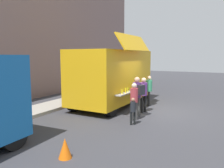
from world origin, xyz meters
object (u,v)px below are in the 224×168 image
(food_truck_main, at_px, (113,76))
(customer_rear_waiting, at_px, (134,98))
(customer_extra_browsing, at_px, (149,88))
(child_near_queue, at_px, (133,109))
(customer_mid_with_backpack, at_px, (138,92))
(trash_bin, at_px, (110,86))
(traffic_cone_orange, at_px, (65,148))
(customer_front_ordering, at_px, (143,92))

(food_truck_main, bearing_deg, customer_rear_waiting, -134.64)
(food_truck_main, xyz_separation_m, customer_extra_browsing, (0.78, -1.83, -0.66))
(child_near_queue, bearing_deg, customer_rear_waiting, -22.01)
(customer_mid_with_backpack, relative_size, customer_rear_waiting, 1.12)
(trash_bin, distance_m, customer_extra_browsing, 5.29)
(customer_extra_browsing, relative_size, child_near_queue, 1.52)
(traffic_cone_orange, relative_size, child_near_queue, 0.51)
(traffic_cone_orange, height_order, customer_front_ordering, customer_front_ordering)
(customer_rear_waiting, bearing_deg, food_truck_main, -9.22)
(customer_mid_with_backpack, bearing_deg, traffic_cone_orange, 114.20)
(customer_mid_with_backpack, xyz_separation_m, customer_rear_waiting, (-0.64, -0.10, -0.14))
(trash_bin, bearing_deg, customer_rear_waiting, -144.16)
(customer_mid_with_backpack, xyz_separation_m, child_near_queue, (-1.25, -0.30, -0.45))
(customer_front_ordering, xyz_separation_m, customer_extra_browsing, (1.49, 0.22, -0.01))
(trash_bin, bearing_deg, customer_extra_browsing, -127.98)
(food_truck_main, height_order, trash_bin, food_truck_main)
(customer_rear_waiting, bearing_deg, child_near_queue, 144.64)
(food_truck_main, relative_size, customer_rear_waiting, 3.50)
(customer_rear_waiting, relative_size, child_near_queue, 1.47)
(traffic_cone_orange, bearing_deg, customer_extra_browsing, 0.57)
(traffic_cone_orange, xyz_separation_m, child_near_queue, (3.56, -0.47, 0.38))
(traffic_cone_orange, height_order, customer_mid_with_backpack, customer_mid_with_backpack)
(customer_mid_with_backpack, height_order, customer_rear_waiting, customer_mid_with_backpack)
(food_truck_main, xyz_separation_m, customer_rear_waiting, (-2.19, -2.17, -0.69))
(traffic_cone_orange, height_order, customer_rear_waiting, customer_rear_waiting)
(trash_bin, height_order, customer_rear_waiting, customer_rear_waiting)
(customer_front_ordering, height_order, customer_extra_browsing, customer_front_ordering)
(food_truck_main, distance_m, customer_extra_browsing, 2.09)
(trash_bin, relative_size, customer_mid_with_backpack, 0.49)
(food_truck_main, relative_size, trash_bin, 6.37)
(traffic_cone_orange, xyz_separation_m, customer_extra_browsing, (7.14, 0.07, 0.72))
(trash_bin, distance_m, customer_mid_with_backpack, 7.12)
(food_truck_main, distance_m, traffic_cone_orange, 6.77)
(traffic_cone_orange, relative_size, customer_rear_waiting, 0.34)
(food_truck_main, bearing_deg, customer_extra_browsing, -66.13)
(customer_front_ordering, height_order, child_near_queue, customer_front_ordering)
(customer_rear_waiting, bearing_deg, customer_mid_with_backpack, -45.29)
(food_truck_main, xyz_separation_m, customer_mid_with_backpack, (-1.55, -2.07, -0.55))
(trash_bin, bearing_deg, customer_front_ordering, -137.26)
(food_truck_main, distance_m, customer_rear_waiting, 3.16)
(customer_rear_waiting, bearing_deg, customer_front_ordering, -49.18)
(traffic_cone_orange, relative_size, customer_extra_browsing, 0.33)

